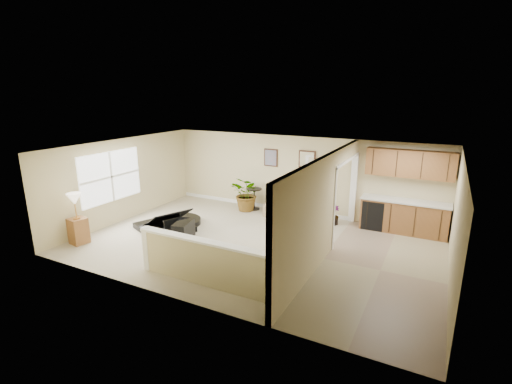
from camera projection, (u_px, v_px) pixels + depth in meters
The scene contains 20 objects.
floor at pixel (255, 245), 9.64m from camera, with size 9.00×9.00×0.00m, color #B7A98F.
back_wall at pixel (298, 175), 11.89m from camera, with size 9.00×0.04×2.50m, color beige.
front_wall at pixel (179, 240), 6.74m from camera, with size 9.00×0.04×2.50m, color beige.
left_wall at pixel (124, 180), 11.29m from camera, with size 0.04×6.00×2.50m, color beige.
right_wall at pixel (457, 228), 7.33m from camera, with size 0.04×6.00×2.50m, color beige.
ceiling at pixel (255, 149), 8.98m from camera, with size 9.00×6.00×0.04m, color silver.
kitchen_vinyl at pixel (380, 270), 8.25m from camera, with size 2.70×6.00×0.01m, color #9A8E68.
interior_partition at pixel (327, 207), 8.74m from camera, with size 0.18×5.99×2.50m.
pony_half_wall at pixel (206, 262), 7.50m from camera, with size 3.42×0.22×1.00m.
left_window at pixel (111, 177), 10.81m from camera, with size 0.05×2.15×1.45m, color white.
wall_art_left at pixel (271, 158), 12.15m from camera, with size 0.48×0.04×0.58m.
wall_mirror at pixel (307, 159), 11.58m from camera, with size 0.55×0.04×0.55m.
kitchen_cabinets at pixel (401, 202), 10.35m from camera, with size 2.36×0.65×2.33m.
piano at pixel (166, 209), 10.66m from camera, with size 2.12×2.08×1.41m.
piano_bench at pixel (183, 231), 9.94m from camera, with size 0.37×0.74×0.49m, color black.
loveseat at pixel (289, 205), 11.92m from camera, with size 1.68×1.14×0.87m.
accent_table at pixel (254, 196), 12.41m from camera, with size 0.50×0.50×0.72m.
palm_plant at pixel (248, 194), 12.23m from camera, with size 1.25×1.16×1.16m.
small_plant at pixel (333, 216), 11.07m from camera, with size 0.44×0.44×0.60m.
lamp_stand at pixel (77, 222), 9.60m from camera, with size 0.46×0.46×1.36m.
Camera 1 is at (4.11, -7.94, 3.87)m, focal length 26.00 mm.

